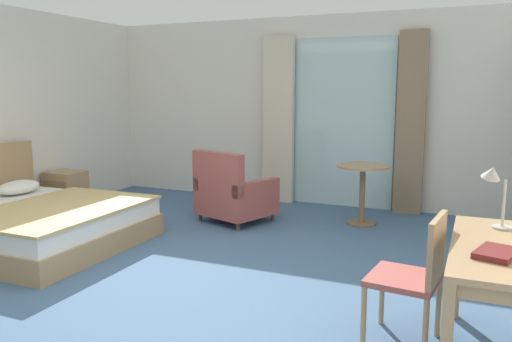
% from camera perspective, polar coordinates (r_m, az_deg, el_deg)
% --- Properties ---
extents(ground, '(6.65, 7.89, 0.10)m').
position_cam_1_polar(ground, '(4.59, -10.75, -12.92)').
color(ground, '#426084').
extents(wall_back, '(6.25, 0.12, 2.69)m').
position_cam_1_polar(wall_back, '(7.59, 4.88, 6.70)').
color(wall_back, silver).
rests_on(wall_back, ground).
extents(balcony_glass_door, '(1.43, 0.02, 2.36)m').
position_cam_1_polar(balcony_glass_door, '(7.33, 9.67, 5.25)').
color(balcony_glass_door, silver).
rests_on(balcony_glass_door, ground).
extents(curtain_panel_left, '(0.46, 0.10, 2.42)m').
position_cam_1_polar(curtain_panel_left, '(7.51, 2.53, 5.67)').
color(curtain_panel_left, beige).
rests_on(curtain_panel_left, ground).
extents(curtain_panel_right, '(0.37, 0.10, 2.42)m').
position_cam_1_polar(curtain_panel_right, '(7.06, 16.88, 5.07)').
color(curtain_panel_right, '#897056').
rests_on(curtain_panel_right, ground).
extents(bed, '(2.07, 1.89, 1.01)m').
position_cam_1_polar(bed, '(6.03, -23.83, -5.24)').
color(bed, tan).
rests_on(bed, ground).
extents(nightstand, '(0.47, 0.41, 0.55)m').
position_cam_1_polar(nightstand, '(7.49, -20.44, -2.11)').
color(nightstand, tan).
rests_on(nightstand, ground).
extents(writing_desk, '(0.60, 1.32, 0.76)m').
position_cam_1_polar(writing_desk, '(3.37, 26.04, -9.04)').
color(writing_desk, tan).
rests_on(writing_desk, ground).
extents(desk_chair, '(0.47, 0.50, 0.88)m').
position_cam_1_polar(desk_chair, '(3.50, 17.43, -10.69)').
color(desk_chair, '#9E4C47').
rests_on(desk_chair, ground).
extents(desk_lamp, '(0.22, 0.26, 0.41)m').
position_cam_1_polar(desk_lamp, '(3.76, 25.05, -1.28)').
color(desk_lamp, '#B7B2A8').
rests_on(desk_lamp, writing_desk).
extents(closed_book, '(0.26, 0.32, 0.03)m').
position_cam_1_polar(closed_book, '(3.12, 25.22, -8.27)').
color(closed_book, maroon).
rests_on(closed_book, writing_desk).
extents(armchair_by_window, '(1.00, 0.97, 0.91)m').
position_cam_1_polar(armchair_by_window, '(6.42, -2.59, -2.67)').
color(armchair_by_window, '#9E4C47').
rests_on(armchair_by_window, ground).
extents(round_cafe_table, '(0.65, 0.65, 0.74)m').
position_cam_1_polar(round_cafe_table, '(6.41, 11.81, -1.08)').
color(round_cafe_table, tan).
rests_on(round_cafe_table, ground).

